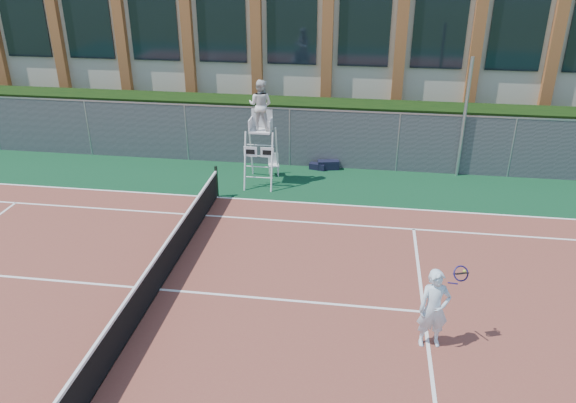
# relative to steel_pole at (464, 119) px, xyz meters

# --- Properties ---
(ground) EXTENTS (120.00, 120.00, 0.00)m
(ground) POSITION_rel_steel_pole_xyz_m (-8.20, -8.70, -2.14)
(ground) COLOR #233814
(apron) EXTENTS (36.00, 20.00, 0.01)m
(apron) POSITION_rel_steel_pole_xyz_m (-8.20, -7.70, -2.14)
(apron) COLOR #0E3E22
(apron) RESTS_ON ground
(tennis_court) EXTENTS (23.77, 10.97, 0.02)m
(tennis_court) POSITION_rel_steel_pole_xyz_m (-8.20, -8.70, -2.12)
(tennis_court) COLOR brown
(tennis_court) RESTS_ON apron
(tennis_net) EXTENTS (0.10, 11.30, 1.10)m
(tennis_net) POSITION_rel_steel_pole_xyz_m (-8.20, -8.70, -1.61)
(tennis_net) COLOR black
(tennis_net) RESTS_ON ground
(fence) EXTENTS (40.00, 0.06, 2.20)m
(fence) POSITION_rel_steel_pole_xyz_m (-8.20, 0.10, -1.04)
(fence) COLOR #595E60
(fence) RESTS_ON ground
(hedge) EXTENTS (40.00, 1.40, 2.20)m
(hedge) POSITION_rel_steel_pole_xyz_m (-8.20, 1.30, -1.04)
(hedge) COLOR black
(hedge) RESTS_ON ground
(building) EXTENTS (45.00, 10.60, 8.22)m
(building) POSITION_rel_steel_pole_xyz_m (-8.20, 9.25, 2.00)
(building) COLOR beige
(building) RESTS_ON ground
(steel_pole) EXTENTS (0.12, 0.12, 4.29)m
(steel_pole) POSITION_rel_steel_pole_xyz_m (0.00, 0.00, 0.00)
(steel_pole) COLOR #9EA0A5
(steel_pole) RESTS_ON ground
(umpire_chair) EXTENTS (1.04, 1.59, 3.71)m
(umpire_chair) POSITION_rel_steel_pole_xyz_m (-6.95, -1.65, 0.57)
(umpire_chair) COLOR white
(umpire_chair) RESTS_ON ground
(plastic_chair) EXTENTS (0.46, 0.46, 0.80)m
(plastic_chair) POSITION_rel_steel_pole_xyz_m (-6.65, -0.91, -1.67)
(plastic_chair) COLOR silver
(plastic_chair) RESTS_ON apron
(sports_bag_near) EXTENTS (0.84, 0.47, 0.34)m
(sports_bag_near) POSITION_rel_steel_pole_xyz_m (-4.71, -0.10, -1.97)
(sports_bag_near) COLOR black
(sports_bag_near) RESTS_ON apron
(sports_bag_far) EXTENTS (0.63, 0.37, 0.23)m
(sports_bag_far) POSITION_rel_steel_pole_xyz_m (-5.11, -0.18, -2.02)
(sports_bag_far) COLOR black
(sports_bag_far) RESTS_ON apron
(tennis_player) EXTENTS (1.03, 0.72, 1.81)m
(tennis_player) POSITION_rel_steel_pole_xyz_m (-1.77, -9.83, -1.21)
(tennis_player) COLOR white
(tennis_player) RESTS_ON tennis_court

